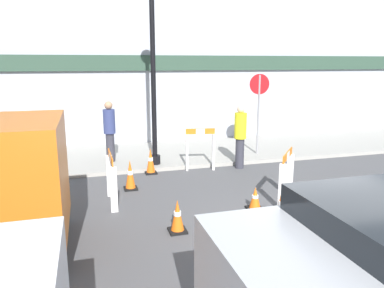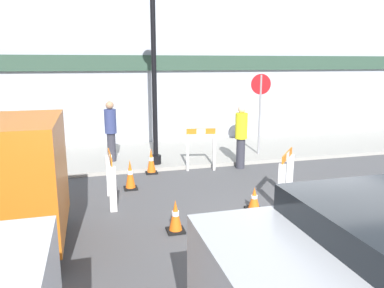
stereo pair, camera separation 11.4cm
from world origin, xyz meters
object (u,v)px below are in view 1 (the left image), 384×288
streetlamp_post (152,36)px  stop_sign (259,101)px  person_pedestrian (110,129)px  person_worker (240,134)px

streetlamp_post → stop_sign: 3.68m
stop_sign → person_pedestrian: size_ratio=1.42×
stop_sign → person_worker: stop_sign is taller
streetlamp_post → stop_sign: size_ratio=2.20×
person_worker → person_pedestrian: bearing=-64.9°
streetlamp_post → person_worker: size_ratio=3.05×
stop_sign → person_worker: 1.61m
person_pedestrian → streetlamp_post: bearing=147.2°
person_worker → stop_sign: bearing=-178.9°
streetlamp_post → person_worker: (2.21, -0.67, -2.54)m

